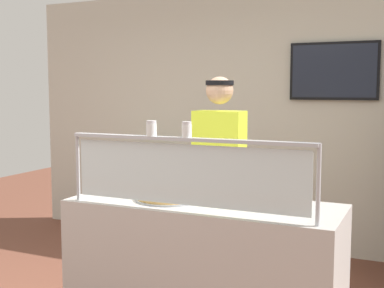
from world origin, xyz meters
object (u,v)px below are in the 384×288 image
at_px(pizza_tray, 169,197).
at_px(pepper_flake_shaker, 187,131).
at_px(parmesan_shaker, 151,129).
at_px(worker_figure, 219,175).
at_px(pizza_box_stack, 138,160).
at_px(pizza_server, 166,194).

xyz_separation_m(pizza_tray, pepper_flake_shaker, (0.24, -0.25, 0.46)).
xyz_separation_m(parmesan_shaker, pepper_flake_shaker, (0.23, 0.00, 0.00)).
bearing_deg(pizza_tray, parmesan_shaker, -87.00).
relative_size(pizza_tray, worker_figure, 0.25).
distance_m(pizza_tray, worker_figure, 0.74).
bearing_deg(pizza_tray, pizza_box_stack, 125.87).
distance_m(pizza_tray, pizza_server, 0.03).
bearing_deg(pizza_tray, pizza_server, -108.84).
height_order(pizza_server, parmesan_shaker, parmesan_shaker).
relative_size(pizza_server, pepper_flake_shaker, 3.03).
height_order(parmesan_shaker, worker_figure, worker_figure).
xyz_separation_m(worker_figure, pizza_box_stack, (-1.35, 1.04, -0.09)).
bearing_deg(parmesan_shaker, pizza_server, 94.98).
bearing_deg(worker_figure, pepper_flake_shaker, -79.53).
height_order(pizza_tray, pizza_box_stack, pizza_box_stack).
distance_m(parmesan_shaker, pizza_box_stack, 2.46).
distance_m(pizza_server, parmesan_shaker, 0.49).
height_order(worker_figure, pizza_box_stack, worker_figure).
bearing_deg(pizza_box_stack, pizza_server, -54.58).
xyz_separation_m(pizza_tray, pizza_box_stack, (-1.28, 1.78, -0.05)).
bearing_deg(pizza_server, pizza_box_stack, 138.36).
height_order(pizza_server, pepper_flake_shaker, pepper_flake_shaker).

